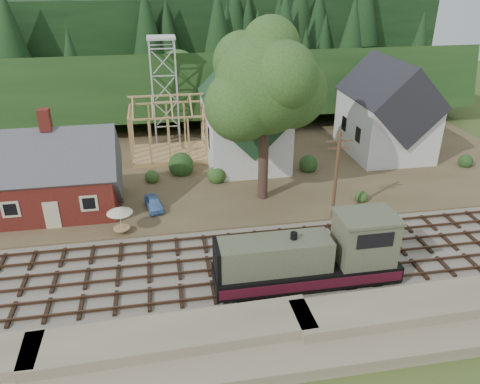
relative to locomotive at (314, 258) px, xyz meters
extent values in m
plane|color=#384C1E|center=(-2.60, 3.00, -2.17)|extent=(140.00, 140.00, 0.00)
cube|color=#7F7259|center=(-2.60, -5.50, -2.17)|extent=(64.00, 5.00, 1.60)
cube|color=#726B5B|center=(-2.60, 3.00, -2.09)|extent=(64.00, 11.00, 0.16)
cube|color=brown|center=(-2.60, 21.00, -2.02)|extent=(64.00, 26.00, 0.30)
cube|color=#1E3F19|center=(-2.60, 45.00, -2.17)|extent=(70.00, 28.96, 12.74)
cube|color=black|center=(-2.60, 61.00, -2.17)|extent=(80.00, 20.00, 12.00)
cube|color=#521712|center=(-18.60, 14.00, 0.03)|extent=(10.00, 7.00, 3.80)
cube|color=#4C4C51|center=(-18.60, 14.00, 1.93)|extent=(10.80, 7.41, 7.41)
cube|color=#521712|center=(-18.60, 14.00, 6.23)|extent=(0.90, 0.90, 1.80)
cube|color=beige|center=(-18.60, 10.48, -0.67)|extent=(1.20, 0.06, 2.40)
cube|color=silver|center=(-0.60, 23.00, 1.33)|extent=(8.00, 12.00, 6.40)
cube|color=#1C3E20|center=(-0.60, 23.00, 4.53)|extent=(8.40, 12.96, 8.40)
cube|color=silver|center=(-0.60, 17.00, 6.53)|extent=(2.40, 2.40, 4.00)
cone|color=#1C3E20|center=(-0.60, 17.00, 9.83)|extent=(5.37, 5.37, 2.60)
cube|color=silver|center=(15.40, 22.00, 1.33)|extent=(8.00, 10.00, 6.40)
cube|color=black|center=(15.40, 22.00, 4.53)|extent=(8.40, 10.80, 8.40)
cube|color=tan|center=(-8.60, 25.00, -1.62)|extent=(8.00, 6.00, 0.50)
cube|color=tan|center=(-8.60, 25.00, 5.03)|extent=(8.00, 0.18, 0.18)
cube|color=silver|center=(-10.00, 29.60, 4.13)|extent=(0.18, 0.18, 12.00)
cube|color=silver|center=(-7.20, 29.60, 4.13)|extent=(0.18, 0.18, 12.00)
cube|color=silver|center=(-10.00, 32.40, 4.13)|extent=(0.18, 0.18, 12.00)
cube|color=silver|center=(-7.20, 32.40, 4.13)|extent=(0.18, 0.18, 12.00)
cube|color=silver|center=(-8.60, 31.00, 10.13)|extent=(3.20, 3.20, 0.25)
cylinder|color=#38281E|center=(-0.60, 13.00, 2.13)|extent=(0.90, 0.90, 8.00)
sphere|color=#2A4A1B|center=(-0.60, 13.00, 8.63)|extent=(8.40, 8.40, 8.40)
sphere|color=#2A4A1B|center=(1.90, 14.00, 7.63)|extent=(6.40, 6.40, 6.40)
sphere|color=#2A4A1B|center=(-2.80, 12.20, 7.13)|extent=(6.00, 6.00, 6.00)
cylinder|color=#4C331E|center=(4.40, 8.20, 1.83)|extent=(0.28, 0.28, 8.00)
cube|color=#4C331E|center=(4.40, 8.20, 5.03)|extent=(2.20, 0.12, 0.12)
cube|color=#4C331E|center=(4.40, 8.20, 4.43)|extent=(1.80, 0.12, 0.12)
cube|color=black|center=(-0.47, 0.00, -1.83)|extent=(12.31, 2.56, 0.36)
cube|color=black|center=(-0.47, 0.00, -1.09)|extent=(12.31, 2.97, 1.13)
cube|color=#484B37|center=(-2.73, 0.00, 0.55)|extent=(7.38, 2.36, 2.15)
cube|color=#484B37|center=(3.42, 0.00, 1.11)|extent=(3.69, 2.87, 3.28)
cube|color=#484B37|center=(3.42, 0.00, 2.80)|extent=(3.90, 3.08, 0.21)
cube|color=black|center=(3.42, -1.45, 1.83)|extent=(2.46, 0.06, 1.03)
cube|color=#490F1D|center=(-0.47, -1.51, -1.09)|extent=(12.31, 0.04, 0.72)
cube|color=#490F1D|center=(-0.47, 1.51, -1.09)|extent=(12.31, 0.04, 0.72)
cylinder|color=black|center=(-1.50, 0.00, 1.73)|extent=(0.45, 0.45, 0.72)
imported|color=#6398D5|center=(-10.51, 12.47, -1.32)|extent=(1.88, 3.42, 1.10)
imported|color=#689265|center=(-22.76, 15.33, -1.27)|extent=(3.84, 2.26, 1.20)
imported|color=#AA130D|center=(17.32, 18.91, -1.23)|extent=(4.76, 2.57, 1.27)
cylinder|color=silver|center=(-13.10, 8.79, -0.85)|extent=(0.09, 0.09, 2.04)
cylinder|color=tan|center=(-13.10, 8.79, -1.45)|extent=(1.30, 1.30, 0.07)
cone|color=beige|center=(-13.10, 8.79, 0.17)|extent=(2.04, 2.04, 0.46)
camera|label=1|loc=(-9.42, -24.75, 17.54)|focal=35.00mm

